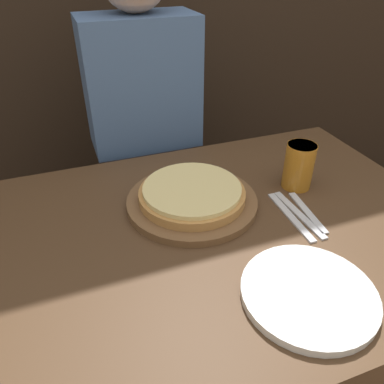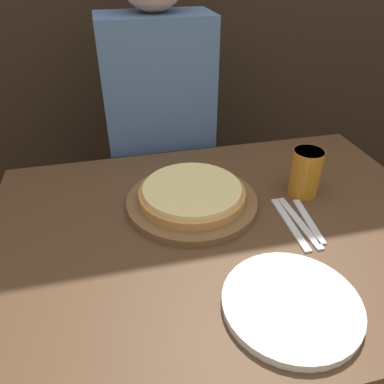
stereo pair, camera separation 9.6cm
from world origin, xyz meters
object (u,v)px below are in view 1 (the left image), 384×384
spoon (307,212)px  diner_person (146,151)px  dinner_knife (299,214)px  beer_glass (299,164)px  fork (290,216)px  dinner_plate (308,294)px  pizza_on_board (192,197)px

spoon → diner_person: diner_person is taller
dinner_knife → spoon: 0.02m
beer_glass → dinner_knife: (-0.07, -0.12, -0.07)m
fork → diner_person: bearing=111.2°
fork → spoon: bearing=0.0°
dinner_plate → diner_person: bearing=98.2°
pizza_on_board → beer_glass: beer_glass is taller
pizza_on_board → diner_person: diner_person is taller
dinner_plate → diner_person: 0.83m
pizza_on_board → dinner_knife: 0.28m
pizza_on_board → dinner_plate: bearing=-74.0°
dinner_plate → fork: (0.11, 0.23, -0.01)m
pizza_on_board → fork: bearing=-32.4°
diner_person → beer_glass: bearing=-55.4°
pizza_on_board → diner_person: 0.46m
dinner_plate → fork: bearing=64.9°
dinner_plate → diner_person: size_ratio=0.20×
dinner_knife → spoon: size_ratio=1.17×
dinner_plate → dinner_knife: 0.27m
dinner_plate → dinner_knife: (0.13, 0.23, -0.01)m
fork → dinner_knife: same height
fork → diner_person: diner_person is taller
fork → spoon: (0.05, 0.00, 0.00)m
spoon → diner_person: size_ratio=0.14×
beer_glass → diner_person: diner_person is taller
diner_person → spoon: bearing=-64.7°
fork → dinner_knife: size_ratio=1.00×
dinner_knife → beer_glass: bearing=60.5°
dinner_knife → pizza_on_board: bearing=150.4°
fork → diner_person: size_ratio=0.16×
dinner_knife → spoon: bearing=0.0°
beer_glass → spoon: bearing=-109.7°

